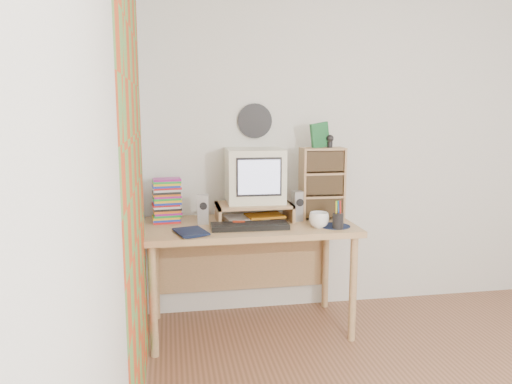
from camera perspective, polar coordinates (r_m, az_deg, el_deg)
name	(u,v)px	position (r m, az deg, el deg)	size (l,w,h in m)	color
back_wall	(374,144)	(3.94, 13.33, 5.35)	(3.50, 3.50, 0.00)	white
left_wall	(114,183)	(1.89, -15.89, 1.02)	(3.50, 3.50, 0.00)	white
curtain	(135,189)	(2.37, -13.66, 0.34)	(2.20, 2.20, 0.00)	#C0411B
wall_disc	(255,121)	(3.64, -0.14, 8.13)	(0.25, 0.25, 0.02)	black
desk	(248,241)	(3.46, -0.96, -5.59)	(1.40, 0.70, 0.75)	tan
monitor_riser	(254,207)	(3.45, -0.24, -1.74)	(0.52, 0.30, 0.12)	tan
crt_monitor	(255,176)	(3.47, -0.08, 1.87)	(0.39, 0.39, 0.37)	white
speaker_left	(203,209)	(3.38, -6.08, -1.97)	(0.07, 0.07, 0.20)	#A4A4A8
speaker_right	(298,206)	(3.46, 4.86, -1.58)	(0.08, 0.08, 0.21)	#A4A4A8
keyboard	(250,226)	(3.24, -0.71, -3.91)	(0.50, 0.17, 0.03)	black
dvd_stack	(167,204)	(3.45, -10.18, -1.31)	(0.18, 0.13, 0.26)	brown
cd_rack	(322,183)	(3.52, 7.56, 0.99)	(0.30, 0.16, 0.50)	tan
mug	(319,220)	(3.28, 7.21, -3.19)	(0.13, 0.13, 0.10)	white
diary	(177,232)	(3.11, -9.00, -4.50)	(0.21, 0.16, 0.04)	#0E1733
mousepad	(335,226)	(3.34, 8.96, -3.86)	(0.21, 0.21, 0.00)	black
pen_cup	(338,218)	(3.26, 9.36, -2.96)	(0.07, 0.07, 0.14)	black
papers	(253,218)	(3.47, -0.36, -2.95)	(0.29, 0.21, 0.04)	silver
red_box	(239,224)	(3.27, -1.98, -3.70)	(0.08, 0.05, 0.04)	#B32D13
game_box	(320,135)	(3.49, 7.31, 6.46)	(0.13, 0.03, 0.17)	#1B6030
webcam	(330,141)	(3.51, 8.44, 5.77)	(0.05, 0.05, 0.09)	black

